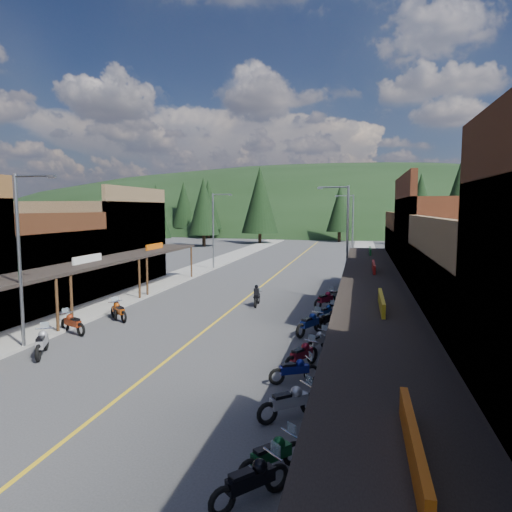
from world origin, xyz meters
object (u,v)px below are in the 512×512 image
Objects in this scene: bike_east_3 at (289,400)px; pine_2 at (260,200)px; streetlight_1 at (215,228)px; pine_1 at (208,205)px; pine_3 at (340,208)px; pedestrian_east_b at (358,273)px; pine_4 at (420,204)px; pine_11 at (460,203)px; bike_east_9 at (327,311)px; shop_east_3 at (442,263)px; pine_7 at (184,205)px; bike_west_8 at (116,308)px; pine_5 at (501,200)px; streetlight_2 at (345,238)px; bike_west_7 at (118,310)px; bike_east_1 at (251,479)px; pine_0 at (122,208)px; bike_east_5 at (302,354)px; shop_east_2 at (475,266)px; pine_10 at (204,206)px; streetlight_0 at (22,253)px; bike_west_6 at (73,322)px; shop_west_3 at (100,243)px; bike_east_6 at (317,340)px; pine_9 at (480,209)px; bike_east_4 at (294,369)px; bike_west_5 at (42,341)px; bike_east_7 at (310,322)px; rider_on_bike at (257,297)px; bike_east_2 at (271,453)px; pedestrian_east_a at (375,317)px; pine_8 at (156,212)px; streetlight_3 at (351,226)px; bike_east_10 at (325,299)px; bike_east_8 at (330,318)px.

pine_2 is at bearing 152.98° from bike_east_3.
pine_1 is at bearing 109.55° from streetlight_1.
pine_3 is 51.71m from pedestrian_east_b.
pine_4 is 1.01× the size of pine_11.
pine_2 reaches higher than bike_east_9.
pine_7 is (-45.75, 64.70, 4.70)m from shop_east_3.
pine_5 is at bearing 34.00° from bike_west_8.
pedestrian_east_b is (0.91, 6.71, -3.35)m from streetlight_2.
bike_west_7 is 1.04× the size of bike_east_1.
pine_3 is 80.69m from bike_east_1.
pine_2 is 7.15× the size of bike_west_8.
pine_0 is 5.15× the size of bike_east_5.
pine_11 is 6.05× the size of bike_east_1.
shop_east_2 is 9.65m from shop_east_3.
shop_east_2 is at bearing -56.65° from pine_10.
bike_east_3 is at bearing -93.18° from streetlight_2.
streetlight_0 is 15.73m from bike_east_1.
streetlight_2 reaches higher than bike_west_8.
shop_west_3 is at bearing 52.91° from bike_west_6.
pine_9 is at bearing 95.10° from bike_east_6.
pine_1 reaches higher than pedestrian_east_b.
pine_3 is 5.72× the size of bike_east_4.
pedestrian_east_b is (13.45, 21.39, 0.45)m from bike_west_5.
bike_east_7 is 1.23× the size of bike_east_9.
streetlight_2 is (-6.80, -3.30, 1.93)m from shop_east_3.
rider_on_bike is at bearing -12.33° from bike_west_7.
streetlight_0 reaches higher than bike_east_2.
bike_east_1 is (29.73, -84.46, -6.65)m from pine_1.
shop_west_3 reaches higher than rider_on_bike.
bike_east_5 is at bearing -115.27° from shop_east_3.
pine_1 reaches higher than bike_east_9.
pedestrian_east_a is 0.87× the size of pedestrian_east_b.
pine_2 is 58.18m from bike_east_9.
pine_2 is at bearing 116.96° from shop_east_3.
bike_west_8 is at bearing -124.84° from pine_11.
pine_5 reaches higher than pine_7.
shop_east_2 is at bearing -46.95° from pine_8.
pine_4 is 16.18m from pine_9.
pedestrian_east_a is (40.78, -76.16, -6.25)m from pine_7.
streetlight_1 is 51.01m from pine_1.
streetlight_1 is at bearing 161.61° from bike_east_3.
pine_10 is (-24.95, 20.00, 2.32)m from streetlight_3.
streetlight_0 and streetlight_3 have the same top height.
bike_east_10 is (-1.11, -24.17, -3.82)m from streetlight_3.
pine_7 is at bearing 162.26° from pine_4.
bike_east_3 is (27.94, -50.27, -5.36)m from pine_8.
pine_5 is 7.52× the size of bike_east_9.
pine_1 is 6.09× the size of bike_east_8.
pedestrian_east_a reaches higher than bike_east_8.
rider_on_bike is at bearing 144.52° from bike_east_1.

